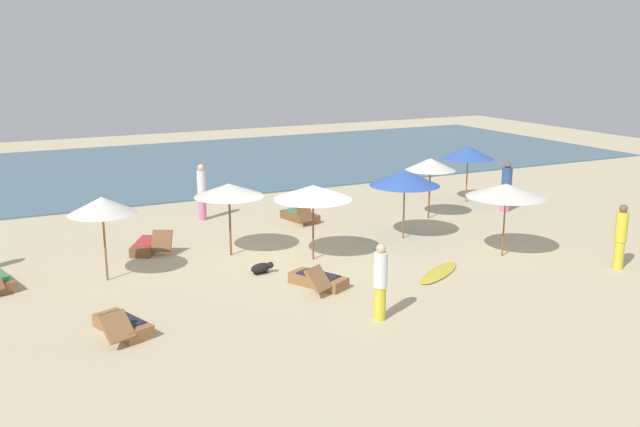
{
  "coord_description": "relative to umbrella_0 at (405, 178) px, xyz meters",
  "views": [
    {
      "loc": [
        -8.22,
        -16.95,
        5.99
      ],
      "look_at": [
        0.72,
        0.97,
        1.1
      ],
      "focal_mm": 39.57,
      "sensor_mm": 36.0,
      "label": 1
    }
  ],
  "objects": [
    {
      "name": "umbrella_2",
      "position": [
        -3.48,
        -0.71,
        0.01
      ],
      "size": [
        2.2,
        2.2,
        2.14
      ],
      "color": "brown",
      "rests_on": "ground_plane"
    },
    {
      "name": "person_3",
      "position": [
        -4.12,
        -5.37,
        -1.04
      ],
      "size": [
        0.44,
        0.44,
        1.75
      ],
      "color": "yellow",
      "rests_on": "ground_plane"
    },
    {
      "name": "person_5",
      "position": [
        -4.91,
        5.07,
        -0.92
      ],
      "size": [
        0.41,
        0.41,
        1.95
      ],
      "color": "#D17299",
      "rests_on": "ground_plane"
    },
    {
      "name": "umbrella_4",
      "position": [
        4.99,
        3.27,
        -0.02
      ],
      "size": [
        1.96,
        1.96,
        2.14
      ],
      "color": "olive",
      "rests_on": "ground_plane"
    },
    {
      "name": "lounger_3",
      "position": [
        -9.37,
        -3.61,
        -1.75
      ],
      "size": [
        1.12,
        1.8,
        0.67
      ],
      "color": "olive",
      "rests_on": "ground_plane"
    },
    {
      "name": "dog",
      "position": [
        -5.26,
        -1.25,
        -1.77
      ],
      "size": [
        0.65,
        0.34,
        0.3
      ],
      "color": "black",
      "rests_on": "ground_plane"
    },
    {
      "name": "surfboard",
      "position": [
        -1.08,
        -3.38,
        -1.89
      ],
      "size": [
        2.07,
        1.59,
        0.07
      ],
      "color": "gold",
      "rests_on": "ground_plane"
    },
    {
      "name": "umbrella_5",
      "position": [
        -5.43,
        0.71,
        -0.01
      ],
      "size": [
        1.99,
        1.99,
        2.1
      ],
      "color": "brown",
      "rests_on": "ground_plane"
    },
    {
      "name": "ocean_water",
      "position": [
        -3.6,
        16.09,
        -1.9
      ],
      "size": [
        48.0,
        16.0,
        0.06
      ],
      "primitive_type": "cube",
      "color": "#476B7F",
      "rests_on": "ground_plane"
    },
    {
      "name": "person_2",
      "position": [
        3.53,
        -5.18,
        -1.02
      ],
      "size": [
        0.45,
        0.45,
        1.79
      ],
      "color": "yellow",
      "rests_on": "ground_plane"
    },
    {
      "name": "lounger_0",
      "position": [
        -1.97,
        3.4,
        -1.75
      ],
      "size": [
        0.94,
        1.74,
        0.73
      ],
      "color": "brown",
      "rests_on": "ground_plane"
    },
    {
      "name": "ground_plane",
      "position": [
        -3.6,
        -0.91,
        -1.93
      ],
      "size": [
        60.0,
        60.0,
        0.0
      ],
      "primitive_type": "plane",
      "color": "beige"
    },
    {
      "name": "lounger_4",
      "position": [
        -4.37,
        -2.83,
        -1.75
      ],
      "size": [
        1.28,
        1.77,
        0.69
      ],
      "color": "olive",
      "rests_on": "ground_plane"
    },
    {
      "name": "umbrella_3",
      "position": [
        1.52,
        -2.86,
        -0.01
      ],
      "size": [
        2.23,
        2.23,
        2.12
      ],
      "color": "brown",
      "rests_on": "ground_plane"
    },
    {
      "name": "umbrella_6",
      "position": [
        2.2,
        1.76,
        -0.02
      ],
      "size": [
        1.73,
        1.73,
        2.12
      ],
      "color": "brown",
      "rests_on": "ground_plane"
    },
    {
      "name": "umbrella_0",
      "position": [
        0.0,
        0.0,
        0.0
      ],
      "size": [
        2.18,
        2.18,
        2.17
      ],
      "color": "brown",
      "rests_on": "ground_plane"
    },
    {
      "name": "lounger_1",
      "position": [
        -7.49,
        2.15,
        -1.75
      ],
      "size": [
        1.28,
        1.75,
        0.72
      ],
      "color": "brown",
      "rests_on": "ground_plane"
    },
    {
      "name": "umbrella_1",
      "position": [
        -9.03,
        0.05,
        0.05
      ],
      "size": [
        1.71,
        1.71,
        2.2
      ],
      "color": "brown",
      "rests_on": "ground_plane"
    },
    {
      "name": "person_1",
      "position": [
        5.3,
        1.4,
        -1.02
      ],
      "size": [
        0.43,
        0.43,
        1.82
      ],
      "color": "#D17299",
      "rests_on": "ground_plane"
    }
  ]
}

